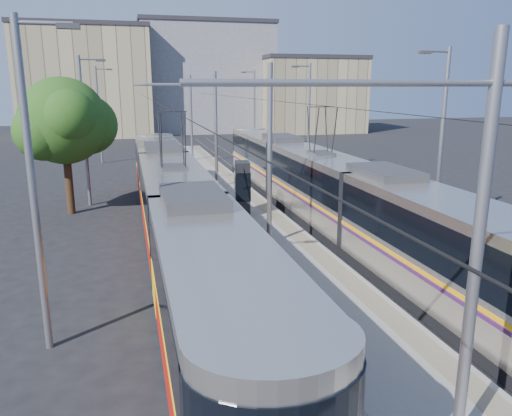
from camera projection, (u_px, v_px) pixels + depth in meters
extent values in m
plane|color=black|center=(355.00, 349.00, 12.60)|extent=(160.00, 160.00, 0.00)
cube|color=gray|center=(226.00, 199.00, 28.55)|extent=(4.00, 50.00, 0.30)
cube|color=gray|center=(201.00, 198.00, 28.17)|extent=(0.70, 50.00, 0.01)
cube|color=gray|center=(251.00, 195.00, 28.87)|extent=(0.70, 50.00, 0.01)
cube|color=gray|center=(150.00, 206.00, 27.55)|extent=(0.07, 70.00, 0.03)
cube|color=gray|center=(176.00, 204.00, 27.89)|extent=(0.07, 70.00, 0.03)
cube|color=gray|center=(274.00, 198.00, 29.28)|extent=(0.07, 70.00, 0.03)
cube|color=gray|center=(298.00, 197.00, 29.63)|extent=(0.07, 70.00, 0.03)
cube|color=black|center=(176.00, 244.00, 20.33)|extent=(2.30, 29.59, 0.40)
cube|color=#BCB6AD|center=(175.00, 204.00, 19.93)|extent=(2.40, 27.99, 2.90)
cube|color=black|center=(174.00, 192.00, 19.81)|extent=(2.43, 27.99, 1.30)
cube|color=#F3AA0C|center=(175.00, 214.00, 20.03)|extent=(2.43, 27.99, 0.12)
cube|color=red|center=(176.00, 226.00, 20.15)|extent=(2.42, 27.99, 1.10)
cube|color=#2D2D30|center=(173.00, 165.00, 19.55)|extent=(1.68, 3.00, 0.30)
cube|color=black|center=(319.00, 217.00, 24.47)|extent=(2.30, 30.67, 0.40)
cube|color=beige|center=(320.00, 184.00, 24.08)|extent=(2.40, 29.07, 2.90)
cube|color=black|center=(320.00, 174.00, 23.96)|extent=(2.43, 29.07, 1.30)
cube|color=#FFA00D|center=(320.00, 192.00, 24.17)|extent=(2.43, 29.07, 0.12)
cube|color=#3E164E|center=(319.00, 195.00, 24.21)|extent=(2.43, 29.07, 0.10)
cube|color=#2D2D30|center=(321.00, 151.00, 23.69)|extent=(1.68, 3.00, 0.30)
cylinder|color=gray|center=(476.00, 258.00, 7.93)|extent=(0.20, 0.20, 7.00)
cylinder|color=gray|center=(496.00, 83.00, 7.29)|extent=(9.20, 0.10, 0.10)
cylinder|color=gray|center=(270.00, 157.00, 19.22)|extent=(0.20, 0.20, 7.00)
cylinder|color=gray|center=(270.00, 85.00, 18.57)|extent=(9.20, 0.10, 0.10)
cylinder|color=gray|center=(216.00, 130.00, 30.50)|extent=(0.20, 0.20, 7.00)
cylinder|color=gray|center=(215.00, 85.00, 29.86)|extent=(9.20, 0.10, 0.10)
cylinder|color=gray|center=(191.00, 118.00, 41.79)|extent=(0.20, 0.20, 7.00)
cylinder|color=gray|center=(190.00, 85.00, 41.15)|extent=(9.20, 0.10, 0.10)
cylinder|color=black|center=(158.00, 103.00, 26.40)|extent=(0.02, 70.00, 0.02)
cylinder|color=black|center=(287.00, 102.00, 28.13)|extent=(0.02, 70.00, 0.02)
cylinder|color=gray|center=(33.00, 193.00, 11.72)|extent=(0.18, 0.18, 8.00)
cube|color=#2D2D30|center=(68.00, 26.00, 11.09)|extent=(0.50, 0.22, 0.12)
cylinder|color=gray|center=(84.00, 133.00, 26.77)|extent=(0.18, 0.18, 8.00)
cube|color=#2D2D30|center=(101.00, 60.00, 26.13)|extent=(0.50, 0.22, 0.12)
cylinder|color=gray|center=(99.00, 116.00, 41.81)|extent=(0.18, 0.18, 8.00)
cube|color=#2D2D30|center=(109.00, 69.00, 41.18)|extent=(0.50, 0.22, 0.12)
cylinder|color=gray|center=(441.00, 146.00, 20.98)|extent=(0.18, 0.18, 8.00)
cube|color=#2D2D30|center=(425.00, 52.00, 19.82)|extent=(0.50, 0.22, 0.12)
cylinder|color=gray|center=(309.00, 121.00, 36.03)|extent=(0.18, 0.18, 8.00)
cube|color=#2D2D30|center=(295.00, 67.00, 34.87)|extent=(0.50, 0.22, 0.12)
cylinder|color=gray|center=(254.00, 110.00, 51.08)|extent=(0.18, 0.18, 8.00)
cube|color=#2D2D30|center=(244.00, 72.00, 49.92)|extent=(0.50, 0.22, 0.12)
cube|color=black|center=(242.00, 189.00, 24.14)|extent=(0.86, 1.24, 2.62)
cube|color=black|center=(242.00, 185.00, 24.10)|extent=(0.91, 1.29, 1.37)
cylinder|color=#382314|center=(69.00, 186.00, 25.59)|extent=(0.39, 0.39, 2.87)
sphere|color=#1F4513|center=(63.00, 121.00, 24.79)|extent=(4.31, 4.31, 4.31)
sphere|color=#1F4513|center=(88.00, 125.00, 25.79)|extent=(3.05, 3.05, 3.05)
cube|color=tan|center=(87.00, 84.00, 65.02)|extent=(16.00, 12.00, 13.41)
cube|color=#262328|center=(83.00, 27.00, 63.36)|extent=(16.32, 12.24, 0.50)
cube|color=gray|center=(204.00, 80.00, 72.50)|extent=(18.00, 14.00, 14.57)
cube|color=#262328|center=(203.00, 25.00, 70.70)|extent=(18.36, 14.28, 0.50)
cube|color=tan|center=(309.00, 96.00, 70.79)|extent=(14.00, 10.00, 9.92)
cube|color=#262328|center=(309.00, 58.00, 69.55)|extent=(14.28, 10.20, 0.50)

